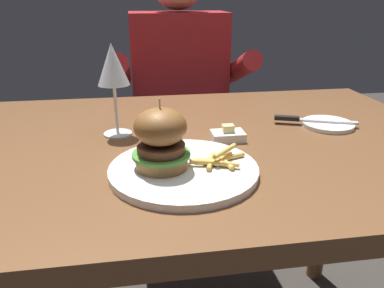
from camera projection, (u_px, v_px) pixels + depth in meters
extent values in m
cube|color=brown|center=(192.00, 147.00, 0.84)|extent=(1.21, 0.79, 0.04)
cylinder|color=brown|center=(11.00, 224.00, 1.21)|extent=(0.06, 0.06, 0.70)
cylinder|color=brown|center=(325.00, 198.00, 1.36)|extent=(0.06, 0.06, 0.70)
cylinder|color=white|center=(184.00, 170.00, 0.67)|extent=(0.27, 0.27, 0.01)
cylinder|color=#9E6B38|center=(162.00, 161.00, 0.66)|extent=(0.09, 0.09, 0.02)
cylinder|color=#4C9338|center=(161.00, 154.00, 0.66)|extent=(0.10, 0.10, 0.01)
cylinder|color=brown|center=(161.00, 148.00, 0.65)|extent=(0.08, 0.08, 0.02)
ellipsoid|color=brown|center=(160.00, 127.00, 0.64)|extent=(0.09, 0.09, 0.06)
cylinder|color=#CCB78C|center=(160.00, 113.00, 0.63)|extent=(0.00, 0.00, 0.05)
cylinder|color=gold|center=(211.00, 162.00, 0.68)|extent=(0.03, 0.07, 0.01)
cylinder|color=#E0B251|center=(229.00, 157.00, 0.69)|extent=(0.07, 0.03, 0.01)
cylinder|color=#E0B251|center=(218.00, 156.00, 0.69)|extent=(0.06, 0.03, 0.01)
cylinder|color=#EABC5B|center=(221.00, 163.00, 0.66)|extent=(0.06, 0.03, 0.01)
cylinder|color=#E0B251|center=(225.00, 162.00, 0.68)|extent=(0.02, 0.06, 0.01)
cylinder|color=gold|center=(207.00, 162.00, 0.66)|extent=(0.07, 0.03, 0.01)
cylinder|color=#E0B251|center=(210.00, 161.00, 0.68)|extent=(0.06, 0.02, 0.01)
cylinder|color=#E0B251|center=(225.00, 151.00, 0.68)|extent=(0.06, 0.06, 0.01)
cylinder|color=silver|center=(118.00, 134.00, 0.86)|extent=(0.06, 0.06, 0.00)
cylinder|color=silver|center=(116.00, 109.00, 0.84)|extent=(0.01, 0.01, 0.11)
cone|color=silver|center=(112.00, 64.00, 0.80)|extent=(0.07, 0.07, 0.09)
cylinder|color=white|center=(328.00, 124.00, 0.91)|extent=(0.12, 0.12, 0.01)
cube|color=silver|center=(328.00, 121.00, 0.91)|extent=(0.13, 0.06, 0.00)
cube|color=black|center=(287.00, 118.00, 0.93)|extent=(0.06, 0.04, 0.01)
cube|color=white|center=(228.00, 136.00, 0.82)|extent=(0.07, 0.05, 0.02)
cube|color=#F4E58C|center=(228.00, 128.00, 0.82)|extent=(0.03, 0.02, 0.02)
cube|color=#282833|center=(180.00, 192.00, 1.65)|extent=(0.30, 0.22, 0.46)
cube|color=maroon|center=(179.00, 82.00, 1.47)|extent=(0.36, 0.20, 0.52)
cylinder|color=maroon|center=(120.00, 72.00, 1.34)|extent=(0.07, 0.34, 0.18)
cylinder|color=maroon|center=(239.00, 69.00, 1.40)|extent=(0.07, 0.34, 0.18)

